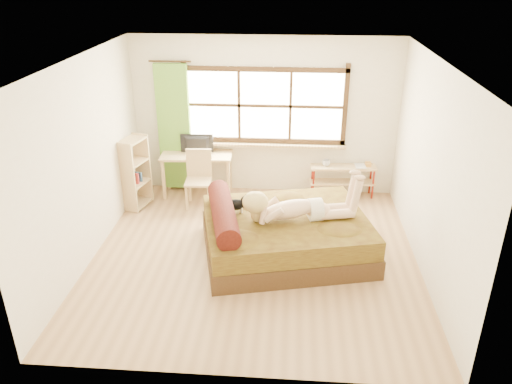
# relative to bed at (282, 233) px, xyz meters

# --- Properties ---
(floor) EXTENTS (4.50, 4.50, 0.00)m
(floor) POSITION_rel_bed_xyz_m (-0.38, -0.13, -0.30)
(floor) COLOR #9E754C
(floor) RESTS_ON ground
(ceiling) EXTENTS (4.50, 4.50, 0.00)m
(ceiling) POSITION_rel_bed_xyz_m (-0.38, -0.13, 2.40)
(ceiling) COLOR white
(ceiling) RESTS_ON wall_back
(wall_back) EXTENTS (4.50, 0.00, 4.50)m
(wall_back) POSITION_rel_bed_xyz_m (-0.38, 2.12, 1.05)
(wall_back) COLOR silver
(wall_back) RESTS_ON floor
(wall_front) EXTENTS (4.50, 0.00, 4.50)m
(wall_front) POSITION_rel_bed_xyz_m (-0.38, -2.38, 1.05)
(wall_front) COLOR silver
(wall_front) RESTS_ON floor
(wall_left) EXTENTS (0.00, 4.50, 4.50)m
(wall_left) POSITION_rel_bed_xyz_m (-2.63, -0.13, 1.05)
(wall_left) COLOR silver
(wall_left) RESTS_ON floor
(wall_right) EXTENTS (0.00, 4.50, 4.50)m
(wall_right) POSITION_rel_bed_xyz_m (1.87, -0.13, 1.05)
(wall_right) COLOR silver
(wall_right) RESTS_ON floor
(window) EXTENTS (2.80, 0.16, 1.46)m
(window) POSITION_rel_bed_xyz_m (-0.38, 2.09, 1.21)
(window) COLOR #FFEDBF
(window) RESTS_ON wall_back
(curtain) EXTENTS (0.55, 0.10, 2.20)m
(curtain) POSITION_rel_bed_xyz_m (-1.93, 2.00, 0.85)
(curtain) COLOR #5B9228
(curtain) RESTS_ON wall_back
(bed) EXTENTS (2.58, 2.25, 0.85)m
(bed) POSITION_rel_bed_xyz_m (0.00, 0.00, 0.00)
(bed) COLOR black
(bed) RESTS_ON floor
(woman) EXTENTS (1.63, 0.79, 0.67)m
(woman) POSITION_rel_bed_xyz_m (0.20, -0.04, 0.59)
(woman) COLOR #D6AC8A
(woman) RESTS_ON bed
(kitten) EXTENTS (0.36, 0.21, 0.27)m
(kitten) POSITION_rel_bed_xyz_m (-0.67, 0.11, 0.39)
(kitten) COLOR black
(kitten) RESTS_ON bed
(desk) EXTENTS (1.24, 0.62, 0.75)m
(desk) POSITION_rel_bed_xyz_m (-1.53, 1.82, 0.35)
(desk) COLOR tan
(desk) RESTS_ON floor
(monitor) EXTENTS (0.56, 0.11, 0.32)m
(monitor) POSITION_rel_bed_xyz_m (-1.53, 1.87, 0.61)
(monitor) COLOR black
(monitor) RESTS_ON desk
(chair) EXTENTS (0.45, 0.45, 0.95)m
(chair) POSITION_rel_bed_xyz_m (-1.44, 1.46, 0.22)
(chair) COLOR tan
(chair) RESTS_ON floor
(pipe_shelf) EXTENTS (1.14, 0.36, 0.64)m
(pipe_shelf) POSITION_rel_bed_xyz_m (1.01, 1.94, 0.11)
(pipe_shelf) COLOR tan
(pipe_shelf) RESTS_ON floor
(cup) EXTENTS (0.14, 0.14, 0.11)m
(cup) POSITION_rel_bed_xyz_m (0.69, 1.94, 0.31)
(cup) COLOR gray
(cup) RESTS_ON pipe_shelf
(book) EXTENTS (0.19, 0.25, 0.02)m
(book) POSITION_rel_bed_xyz_m (1.19, 1.94, 0.27)
(book) COLOR gray
(book) RESTS_ON pipe_shelf
(bookshelf) EXTENTS (0.42, 0.58, 1.19)m
(bookshelf) POSITION_rel_bed_xyz_m (-2.46, 1.29, 0.30)
(bookshelf) COLOR tan
(bookshelf) RESTS_ON floor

